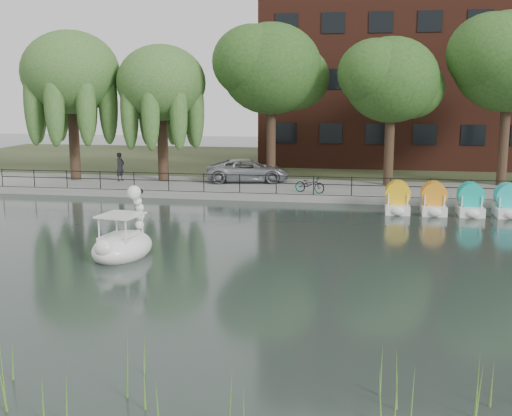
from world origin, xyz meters
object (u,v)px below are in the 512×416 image
(pedestrian, at_px, (120,165))
(minivan, at_px, (248,169))
(bicycle, at_px, (310,184))
(swan_boat, at_px, (123,242))

(pedestrian, bearing_deg, minivan, -64.89)
(bicycle, bearing_deg, swan_boat, 176.76)
(pedestrian, relative_size, swan_boat, 0.63)
(minivan, distance_m, bicycle, 5.36)
(minivan, bearing_deg, pedestrian, 86.05)
(minivan, xyz_separation_m, pedestrian, (-7.76, -0.92, 0.19))
(bicycle, bearing_deg, minivan, 68.67)
(minivan, distance_m, pedestrian, 7.81)
(pedestrian, xyz_separation_m, swan_boat, (6.27, -15.63, -0.86))
(minivan, xyz_separation_m, bicycle, (4.04, -3.52, -0.29))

